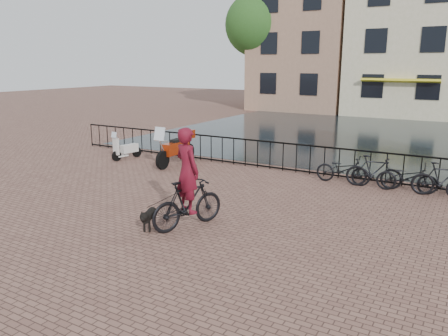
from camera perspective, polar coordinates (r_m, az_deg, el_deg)
The scene contains 14 objects.
ground at distance 8.91m, azimuth -9.98°, elevation -11.48°, with size 100.00×100.00×0.00m, color brown.
canal_water at distance 24.28m, azimuth 17.33°, elevation 4.08°, with size 20.00×20.00×0.00m, color black.
railing at distance 15.41m, azimuth 9.42°, elevation 1.25°, with size 20.00×0.05×1.02m.
canal_house_left at distance 38.40m, azimuth 11.24°, elevation 17.28°, with size 7.50×9.00×12.80m.
canal_house_mid at distance 36.48m, azimuth 23.61°, elevation 15.86°, with size 8.00×9.50×11.80m.
tree_far_left at distance 37.02m, azimuth 4.26°, elevation 18.15°, with size 5.04×5.04×9.27m.
cyclist at distance 10.01m, azimuth -4.79°, elevation -2.13°, with size 1.24×2.08×2.75m.
dog at distance 10.24m, azimuth -9.75°, elevation -6.46°, with size 0.54×0.84×0.54m.
motorcycle at distance 16.42m, azimuth -6.32°, elevation 3.12°, with size 0.58×2.22×1.58m.
scooter at distance 17.79m, azimuth -12.63°, elevation 3.03°, with size 0.58×1.32×1.18m.
parked_bike_0 at distance 14.33m, azimuth 15.27°, elevation -0.20°, with size 0.60×1.72×0.90m, color black.
parked_bike_1 at distance 14.11m, azimuth 19.00°, elevation -0.47°, with size 0.47×1.66×1.00m, color black.
parked_bike_2 at distance 13.98m, azimuth 22.78°, elevation -1.13°, with size 0.60×1.72×0.90m, color black.
parked_bike_3 at distance 13.90m, azimuth 26.67°, elevation -1.40°, with size 0.47×1.66×1.00m, color black.
Camera 1 is at (5.32, -6.10, 3.74)m, focal length 35.00 mm.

